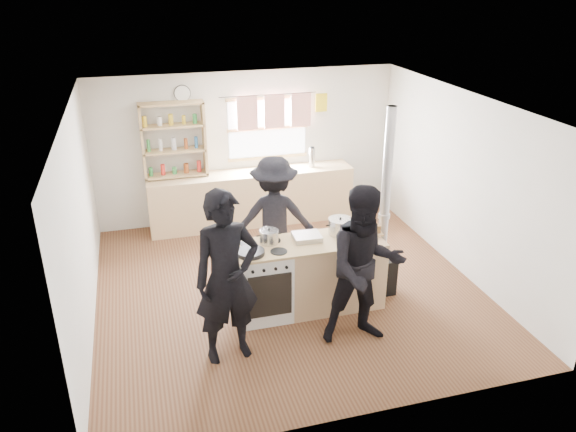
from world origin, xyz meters
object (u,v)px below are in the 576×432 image
at_px(stockpot_counter, 340,226).
at_px(stockpot_stove, 269,237).
at_px(cooking_island, 310,275).
at_px(skillet_greens, 251,252).
at_px(person_near_right, 365,267).
at_px(bread_board, 371,230).
at_px(person_far, 274,218).
at_px(thermos, 312,157).
at_px(person_near_left, 227,278).
at_px(roast_tray, 307,237).
at_px(flue_heater, 382,247).

bearing_deg(stockpot_counter, stockpot_stove, -179.08).
xyz_separation_m(stockpot_stove, stockpot_counter, (0.92, 0.01, 0.02)).
height_order(cooking_island, skillet_greens, skillet_greens).
distance_m(cooking_island, person_near_right, 0.99).
xyz_separation_m(stockpot_counter, bread_board, (0.37, -0.11, -0.05)).
relative_size(stockpot_counter, person_far, 0.17).
height_order(thermos, cooking_island, thermos).
height_order(person_near_left, person_far, person_near_left).
bearing_deg(person_near_right, roast_tray, 121.06).
distance_m(roast_tray, person_far, 0.90).
relative_size(cooking_island, flue_heater, 0.79).
bearing_deg(person_near_left, flue_heater, 11.90).
height_order(thermos, bread_board, thermos).
height_order(skillet_greens, stockpot_stove, stockpot_stove).
distance_m(flue_heater, person_far, 1.49).
bearing_deg(thermos, person_near_left, -120.76).
bearing_deg(thermos, roast_tray, -109.11).
xyz_separation_m(bread_board, person_near_right, (-0.41, -0.79, -0.04)).
bearing_deg(person_far, bread_board, 148.02).
relative_size(person_near_right, person_far, 1.09).
distance_m(roast_tray, stockpot_stove, 0.47).
bearing_deg(cooking_island, person_near_left, -149.49).
distance_m(thermos, flue_heater, 2.67).
xyz_separation_m(skillet_greens, person_far, (0.56, 1.08, -0.09)).
bearing_deg(bread_board, person_far, 136.88).
distance_m(stockpot_stove, person_near_right, 1.25).
bearing_deg(thermos, stockpot_counter, -100.38).
distance_m(thermos, stockpot_stove, 3.01).
relative_size(stockpot_stove, person_near_left, 0.12).
height_order(roast_tray, person_near_right, person_near_right).
xyz_separation_m(thermos, person_far, (-1.12, -1.82, -0.20)).
xyz_separation_m(skillet_greens, bread_board, (1.56, 0.14, 0.02)).
height_order(thermos, person_near_left, person_near_left).
bearing_deg(cooking_island, roast_tray, 110.82).
xyz_separation_m(stockpot_stove, person_near_right, (0.88, -0.89, -0.07)).
bearing_deg(roast_tray, person_far, 102.16).
height_order(roast_tray, person_far, person_far).
xyz_separation_m(roast_tray, person_far, (-0.19, 0.88, -0.10)).
height_order(skillet_greens, stockpot_counter, stockpot_counter).
relative_size(thermos, flue_heater, 0.13).
height_order(thermos, stockpot_stove, thermos).
xyz_separation_m(person_near_right, person_far, (-0.60, 1.73, -0.08)).
relative_size(cooking_island, stockpot_counter, 6.54).
relative_size(thermos, bread_board, 1.12).
bearing_deg(thermos, skillet_greens, -120.10).
xyz_separation_m(thermos, skillet_greens, (-1.68, -2.89, -0.11)).
relative_size(roast_tray, stockpot_counter, 1.16).
bearing_deg(person_near_left, cooking_island, 21.90).
xyz_separation_m(thermos, stockpot_stove, (-1.40, -2.66, -0.05)).
bearing_deg(cooking_island, bread_board, 1.01).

